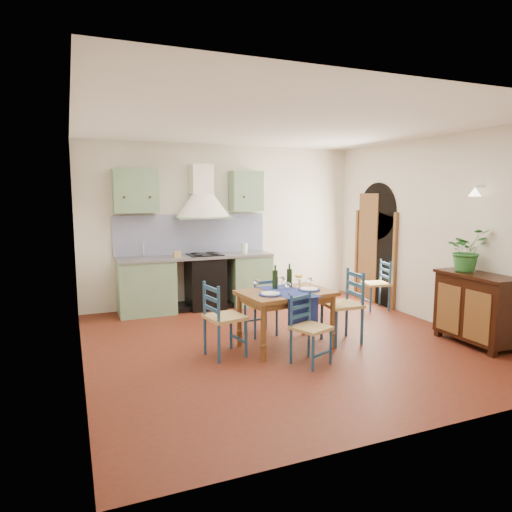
# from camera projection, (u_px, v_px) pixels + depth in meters

# --- Properties ---
(floor) EXTENTS (5.00, 5.00, 0.00)m
(floor) POSITION_uv_depth(u_px,v_px,m) (284.00, 342.00, 6.04)
(floor) COLOR #4D1B10
(floor) RESTS_ON ground
(back_wall) EXTENTS (5.00, 0.96, 2.80)m
(back_wall) POSITION_uv_depth(u_px,v_px,m) (202.00, 247.00, 7.82)
(back_wall) COLOR beige
(back_wall) RESTS_ON ground
(right_wall) EXTENTS (0.26, 5.00, 2.80)m
(right_wall) POSITION_uv_depth(u_px,v_px,m) (422.00, 234.00, 7.06)
(right_wall) COLOR beige
(right_wall) RESTS_ON ground
(left_wall) EXTENTS (0.04, 5.00, 2.80)m
(left_wall) POSITION_uv_depth(u_px,v_px,m) (77.00, 246.00, 4.91)
(left_wall) COLOR beige
(left_wall) RESTS_ON ground
(ceiling) EXTENTS (5.00, 5.00, 0.01)m
(ceiling) POSITION_uv_depth(u_px,v_px,m) (286.00, 125.00, 5.66)
(ceiling) COLOR white
(ceiling) RESTS_ON back_wall
(dining_table) EXTENTS (1.22, 0.94, 1.04)m
(dining_table) POSITION_uv_depth(u_px,v_px,m) (286.00, 298.00, 5.78)
(dining_table) COLOR brown
(dining_table) RESTS_ON ground
(chair_near) EXTENTS (0.49, 0.49, 0.81)m
(chair_near) POSITION_uv_depth(u_px,v_px,m) (309.00, 328.00, 5.25)
(chair_near) COLOR navy
(chair_near) RESTS_ON ground
(chair_far) EXTENTS (0.41, 0.41, 0.83)m
(chair_far) POSITION_uv_depth(u_px,v_px,m) (262.00, 305.00, 6.31)
(chair_far) COLOR navy
(chair_far) RESTS_ON ground
(chair_left) EXTENTS (0.50, 0.50, 0.91)m
(chair_left) POSITION_uv_depth(u_px,v_px,m) (223.00, 318.00, 5.46)
(chair_left) COLOR navy
(chair_left) RESTS_ON ground
(chair_right) EXTENTS (0.47, 0.47, 0.96)m
(chair_right) POSITION_uv_depth(u_px,v_px,m) (344.00, 305.00, 6.02)
(chair_right) COLOR navy
(chair_right) RESTS_ON ground
(chair_spare) EXTENTS (0.46, 0.46, 0.84)m
(chair_spare) POSITION_uv_depth(u_px,v_px,m) (377.00, 284.00, 7.74)
(chair_spare) COLOR navy
(chair_spare) RESTS_ON ground
(sideboard) EXTENTS (0.50, 1.05, 0.94)m
(sideboard) POSITION_uv_depth(u_px,v_px,m) (476.00, 306.00, 5.90)
(sideboard) COLOR black
(sideboard) RESTS_ON ground
(potted_plant) EXTENTS (0.53, 0.46, 0.57)m
(potted_plant) POSITION_uv_depth(u_px,v_px,m) (467.00, 250.00, 6.01)
(potted_plant) COLOR #2B702E
(potted_plant) RESTS_ON sideboard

